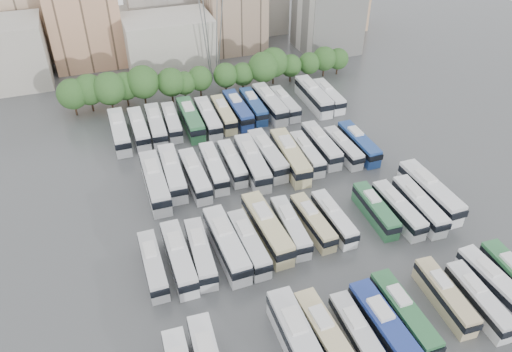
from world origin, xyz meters
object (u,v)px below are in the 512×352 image
object	(u,v)px
bus_r0_s4	(300,344)
bus_r3_s3	(172,122)
bus_r0_s11	(479,300)
bus_r3_s0	(119,131)
bus_r1_s1	(179,257)
bus_r2_s12	(359,143)
bus_r2_s10	(321,145)
bus_r3_s6	(224,114)
bus_r2_s1	(155,182)
bus_r2_s7	(267,155)
bus_r0_s10	(445,296)
bus_r0_s6	(358,336)
bus_r1_s2	(200,253)
bus_r3_s13	(329,96)
bus_r3_s5	(208,118)
bus_r1_s3	(226,244)
bus_r1_s4	(249,243)
bus_r1_s13	(430,192)
bus_r1_s7	(313,222)
bus_r0_s12	(494,284)
bus_r2_s9	(307,153)
bus_r1_s0	(153,265)
bus_r1_s5	(267,228)
bus_r0_s8	(404,314)
bus_r2_s5	(232,162)
bus_r2_s2	(172,172)
bus_r3_s9	(270,103)
bus_r1_s6	(290,227)
bus_r1_s8	(334,218)
bus_r2_s11	(343,147)
bus_r0_s7	(386,330)
bus_r1_s11	(398,209)
bus_r3_s4	(191,119)
bus_r3_s8	(253,106)
bus_r2_s4	(214,167)
bus_r1_s12	(419,205)
bus_r2_s3	(195,175)
bus_r3_s1	(139,128)
bus_r3_s7	(238,109)
bus_r1_s10	(375,210)

from	to	relation	value
bus_r0_s4	bus_r3_s3	xyz separation A→B (m)	(-3.50, 53.84, -0.37)
bus_r0_s11	bus_r3_s0	bearing A→B (deg)	125.90
bus_r1_s1	bus_r2_s12	distance (m)	40.26
bus_r0_s11	bus_r2_s10	size ratio (longest dim) A/B	0.90
bus_r0_s11	bus_r3_s6	distance (m)	56.94
bus_r2_s1	bus_r2_s7	bearing A→B (deg)	5.24
bus_r0_s10	bus_r3_s3	distance (m)	57.90
bus_r0_s6	bus_r0_s10	world-z (taller)	bus_r0_s6
bus_r1_s2	bus_r3_s13	xyz separation A→B (m)	(36.41, 36.17, 0.02)
bus_r3_s5	bus_r1_s3	bearing A→B (deg)	-99.77
bus_r1_s4	bus_r1_s13	distance (m)	30.03
bus_r0_s10	bus_r2_s7	world-z (taller)	bus_r2_s7
bus_r0_s10	bus_r1_s7	world-z (taller)	bus_r0_s10
bus_r0_s4	bus_r0_s12	xyz separation A→B (m)	(26.47, 0.22, -0.33)
bus_r2_s1	bus_r2_s9	distance (m)	26.35
bus_r0_s4	bus_r1_s0	bearing A→B (deg)	127.15
bus_r1_s5	bus_r2_s7	size ratio (longest dim) A/B	1.03
bus_r0_s8	bus_r2_s5	bearing A→B (deg)	104.57
bus_r3_s0	bus_r2_s2	bearing A→B (deg)	-67.83
bus_r1_s7	bus_r3_s13	xyz separation A→B (m)	(19.57, 35.25, 0.11)
bus_r2_s10	bus_r3_s9	world-z (taller)	bus_r3_s9
bus_r0_s11	bus_r1_s6	xyz separation A→B (m)	(-16.50, 19.73, 0.04)
bus_r1_s8	bus_r2_s5	distance (m)	20.97
bus_r2_s11	bus_r3_s13	bearing A→B (deg)	69.54
bus_r0_s7	bus_r1_s11	distance (m)	22.49
bus_r0_s4	bus_r0_s12	distance (m)	26.47
bus_r3_s4	bus_r3_s8	distance (m)	13.28
bus_r2_s12	bus_r3_s8	xyz separation A→B (m)	(-13.21, 19.48, -0.02)
bus_r0_s8	bus_r2_s12	size ratio (longest dim) A/B	1.00
bus_r2_s1	bus_r2_s4	size ratio (longest dim) A/B	1.15
bus_r1_s8	bus_r2_s4	bearing A→B (deg)	124.72
bus_r0_s8	bus_r0_s4	bearing A→B (deg)	179.36
bus_r2_s1	bus_r2_s2	bearing A→B (deg)	30.61
bus_r1_s3	bus_r2_s9	distance (m)	26.22
bus_r0_s6	bus_r1_s0	world-z (taller)	bus_r0_s6
bus_r0_s12	bus_r1_s12	size ratio (longest dim) A/B	0.98
bus_r3_s0	bus_r3_s6	distance (m)	20.10
bus_r2_s2	bus_r3_s9	world-z (taller)	bus_r3_s9
bus_r1_s12	bus_r3_s9	distance (m)	38.83
bus_r3_s4	bus_r2_s9	bearing A→B (deg)	-47.22
bus_r2_s9	bus_r3_s13	size ratio (longest dim) A/B	0.96
bus_r0_s6	bus_r1_s7	distance (m)	19.76
bus_r2_s3	bus_r3_s1	world-z (taller)	bus_r2_s3
bus_r1_s1	bus_r2_s9	distance (m)	31.65
bus_r0_s6	bus_r3_s7	size ratio (longest dim) A/B	0.88
bus_r0_s8	bus_r3_s1	bearing A→B (deg)	113.12
bus_r3_s1	bus_r2_s11	bearing A→B (deg)	-29.04
bus_r3_s9	bus_r2_s2	bearing A→B (deg)	-145.03
bus_r1_s3	bus_r1_s10	size ratio (longest dim) A/B	1.20
bus_r1_s3	bus_r3_s1	xyz separation A→B (m)	(-6.67, 35.26, -0.17)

